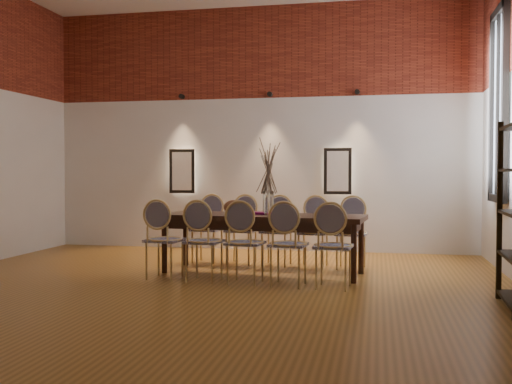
% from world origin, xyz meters
% --- Properties ---
extents(floor, '(7.00, 7.00, 0.02)m').
position_xyz_m(floor, '(0.00, 0.00, -0.01)').
color(floor, '#9B6524').
rests_on(floor, ground).
extents(wall_back, '(7.00, 0.10, 4.00)m').
position_xyz_m(wall_back, '(0.00, 3.55, 2.00)').
color(wall_back, silver).
rests_on(wall_back, ground).
extents(brick_band_back, '(7.00, 0.02, 1.50)m').
position_xyz_m(brick_band_back, '(0.00, 3.48, 3.25)').
color(brick_band_back, maroon).
rests_on(brick_band_back, ground).
extents(niche_left, '(0.36, 0.06, 0.66)m').
position_xyz_m(niche_left, '(-1.30, 3.45, 1.30)').
color(niche_left, '#FFEAC6').
rests_on(niche_left, wall_back).
extents(niche_right, '(0.36, 0.06, 0.66)m').
position_xyz_m(niche_right, '(1.30, 3.45, 1.30)').
color(niche_right, '#FFEAC6').
rests_on(niche_right, wall_back).
extents(spot_fixture_left, '(0.08, 0.10, 0.08)m').
position_xyz_m(spot_fixture_left, '(-1.30, 3.42, 2.55)').
color(spot_fixture_left, black).
rests_on(spot_fixture_left, wall_back).
extents(spot_fixture_mid, '(0.08, 0.10, 0.08)m').
position_xyz_m(spot_fixture_mid, '(0.20, 3.42, 2.55)').
color(spot_fixture_mid, black).
rests_on(spot_fixture_mid, wall_back).
extents(spot_fixture_right, '(0.08, 0.10, 0.08)m').
position_xyz_m(spot_fixture_right, '(1.60, 3.42, 2.55)').
color(spot_fixture_right, black).
rests_on(spot_fixture_right, wall_back).
extents(window_glass, '(0.02, 0.78, 2.38)m').
position_xyz_m(window_glass, '(3.46, 2.00, 2.15)').
color(window_glass, silver).
rests_on(window_glass, wall_right).
extents(window_frame, '(0.08, 0.90, 2.50)m').
position_xyz_m(window_frame, '(3.44, 2.00, 2.15)').
color(window_frame, black).
rests_on(window_frame, wall_right).
extents(window_mullion, '(0.06, 0.06, 2.40)m').
position_xyz_m(window_mullion, '(3.44, 2.00, 2.15)').
color(window_mullion, black).
rests_on(window_mullion, wall_right).
extents(dining_table, '(2.64, 1.08, 0.75)m').
position_xyz_m(dining_table, '(0.49, 1.25, 0.38)').
color(dining_table, black).
rests_on(dining_table, floor).
extents(chair_near_a, '(0.48, 0.48, 0.94)m').
position_xyz_m(chair_near_a, '(-0.60, 0.66, 0.47)').
color(chair_near_a, tan).
rests_on(chair_near_a, floor).
extents(chair_near_b, '(0.48, 0.48, 0.94)m').
position_xyz_m(chair_near_b, '(-0.09, 0.61, 0.47)').
color(chair_near_b, tan).
rests_on(chair_near_b, floor).
extents(chair_near_c, '(0.48, 0.48, 0.94)m').
position_xyz_m(chair_near_c, '(0.42, 0.56, 0.47)').
color(chair_near_c, tan).
rests_on(chair_near_c, floor).
extents(chair_near_d, '(0.48, 0.48, 0.94)m').
position_xyz_m(chair_near_d, '(0.93, 0.51, 0.47)').
color(chair_near_d, tan).
rests_on(chair_near_d, floor).
extents(chair_near_e, '(0.48, 0.48, 0.94)m').
position_xyz_m(chair_near_e, '(1.45, 0.46, 0.47)').
color(chair_near_e, tan).
rests_on(chair_near_e, floor).
extents(chair_far_a, '(0.48, 0.48, 0.94)m').
position_xyz_m(chair_far_a, '(-0.46, 2.04, 0.47)').
color(chair_far_a, tan).
rests_on(chair_far_a, floor).
extents(chair_far_b, '(0.48, 0.48, 0.94)m').
position_xyz_m(chair_far_b, '(0.05, 1.99, 0.47)').
color(chair_far_b, tan).
rests_on(chair_far_b, floor).
extents(chair_far_c, '(0.48, 0.48, 0.94)m').
position_xyz_m(chair_far_c, '(0.56, 1.94, 0.47)').
color(chair_far_c, tan).
rests_on(chair_far_c, floor).
extents(chair_far_d, '(0.48, 0.48, 0.94)m').
position_xyz_m(chair_far_d, '(1.07, 1.89, 0.47)').
color(chair_far_d, tan).
rests_on(chair_far_d, floor).
extents(chair_far_e, '(0.48, 0.48, 0.94)m').
position_xyz_m(chair_far_e, '(1.58, 1.84, 0.47)').
color(chair_far_e, tan).
rests_on(chair_far_e, floor).
extents(vase, '(0.14, 0.14, 0.30)m').
position_xyz_m(vase, '(0.57, 1.24, 0.90)').
color(vase, silver).
rests_on(vase, dining_table).
extents(dried_branches, '(0.50, 0.50, 0.70)m').
position_xyz_m(dried_branches, '(0.57, 1.24, 1.35)').
color(dried_branches, brown).
rests_on(dried_branches, vase).
extents(bowl, '(0.24, 0.24, 0.18)m').
position_xyz_m(bowl, '(0.11, 1.24, 0.84)').
color(bowl, brown).
rests_on(bowl, dining_table).
extents(book, '(0.28, 0.20, 0.03)m').
position_xyz_m(book, '(0.41, 1.29, 0.77)').
color(book, '#850D56').
rests_on(book, dining_table).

